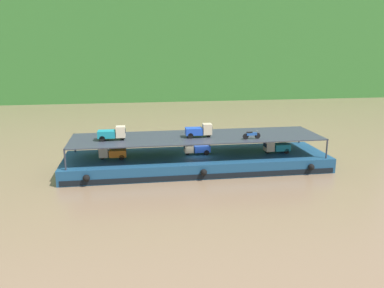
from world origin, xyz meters
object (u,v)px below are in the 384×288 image
Objects in this scene: mini_truck_lower_stern at (112,152)px; motorcycle_upper_port at (251,135)px; mini_truck_upper_stern at (112,133)px; mini_truck_upper_mid at (199,131)px; mini_truck_lower_mid at (276,147)px; mini_truck_lower_aft at (196,148)px; cargo_barge at (197,162)px.

motorcycle_upper_port is (14.00, -1.80, 1.74)m from mini_truck_lower_stern.
mini_truck_upper_stern and mini_truck_upper_mid have the same top height.
mini_truck_upper_stern is at bearing 172.88° from motorcycle_upper_port.
mini_truck_upper_stern is at bearing 179.21° from mini_truck_lower_mid.
cargo_barge is at bearing -90.63° from mini_truck_lower_aft.
mini_truck_lower_mid is 1.01× the size of mini_truck_upper_mid.
mini_truck_lower_aft reaches higher than cargo_barge.
cargo_barge is 8.87m from mini_truck_lower_stern.
mini_truck_lower_aft is at bearing 174.73° from mini_truck_lower_mid.
mini_truck_lower_mid is 4.01m from motorcycle_upper_port.
mini_truck_upper_mid is (-8.36, 0.20, 2.00)m from mini_truck_lower_mid.
mini_truck_lower_aft is at bearing 106.45° from mini_truck_upper_mid.
mini_truck_upper_mid reaches higher than mini_truck_lower_mid.
mini_truck_lower_mid is at bearing -0.79° from mini_truck_upper_stern.
mini_truck_upper_stern is at bearing 179.78° from mini_truck_upper_mid.
mini_truck_lower_stern is 2.00m from mini_truck_upper_stern.
mini_truck_lower_mid is at bearing -5.27° from mini_truck_lower_aft.
motorcycle_upper_port reaches higher than mini_truck_lower_aft.
mini_truck_upper_stern is (-17.17, 0.24, 2.00)m from mini_truck_lower_mid.
mini_truck_upper_stern is (-8.63, -0.55, 2.00)m from mini_truck_lower_aft.
mini_truck_upper_mid is at bearing -0.22° from mini_truck_upper_stern.
mini_truck_upper_mid is at bearing 161.49° from motorcycle_upper_port.
mini_truck_lower_aft is 8.88m from mini_truck_upper_stern.
mini_truck_lower_aft is at bearing 89.37° from cargo_barge.
mini_truck_lower_stern and mini_truck_lower_mid have the same top height.
cargo_barge is 9.96× the size of mini_truck_lower_stern.
mini_truck_upper_mid reaches higher than motorcycle_upper_port.
mini_truck_upper_mid reaches higher than mini_truck_lower_stern.
mini_truck_upper_mid is 5.36m from motorcycle_upper_port.
cargo_barge is 9.90× the size of mini_truck_lower_aft.
motorcycle_upper_port is at bearing -7.12° from mini_truck_upper_stern.
mini_truck_lower_stern and mini_truck_lower_aft have the same top height.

